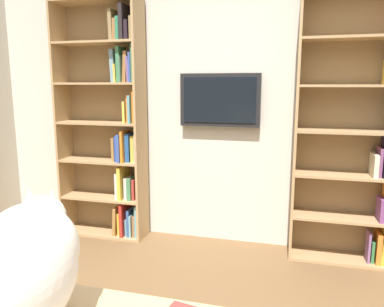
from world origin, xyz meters
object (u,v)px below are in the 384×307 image
(cat, at_px, (15,268))
(bookshelf_right, at_px, (112,126))
(wall_mounted_tv, at_px, (220,100))
(bookshelf_left, at_px, (370,136))

(cat, bearing_deg, bookshelf_right, -69.16)
(bookshelf_right, height_order, wall_mounted_tv, bookshelf_right)
(bookshelf_left, relative_size, wall_mounted_tv, 3.05)
(bookshelf_left, bearing_deg, cat, 60.98)
(bookshelf_right, bearing_deg, bookshelf_left, -179.95)
(bookshelf_left, distance_m, wall_mounted_tv, 1.25)
(bookshelf_left, xyz_separation_m, bookshelf_right, (2.23, 0.00, 0.02))
(cat, bearing_deg, wall_mounted_tv, -92.38)
(bookshelf_left, xyz_separation_m, wall_mounted_tv, (1.22, -0.08, 0.27))
(wall_mounted_tv, bearing_deg, bookshelf_right, 4.77)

